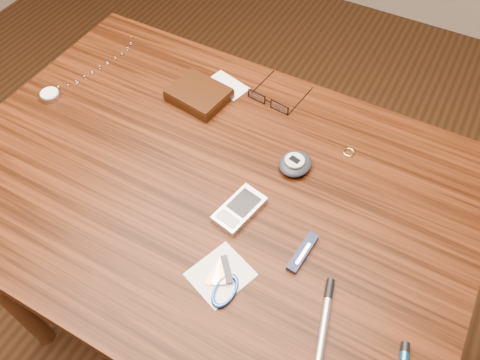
# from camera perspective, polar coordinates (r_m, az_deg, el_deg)

# --- Properties ---
(ground) EXTENTS (3.80, 3.80, 0.00)m
(ground) POSITION_cam_1_polar(r_m,az_deg,el_deg) (1.56, -2.43, -16.92)
(ground) COLOR #472814
(ground) RESTS_ON ground
(desk) EXTENTS (1.00, 0.70, 0.75)m
(desk) POSITION_cam_1_polar(r_m,az_deg,el_deg) (0.97, -3.72, -3.65)
(desk) COLOR #3A1809
(desk) RESTS_ON ground
(wallet_and_card) EXTENTS (0.15, 0.16, 0.03)m
(wallet_and_card) POSITION_cam_1_polar(r_m,az_deg,el_deg) (1.03, -4.95, 10.37)
(wallet_and_card) COLOR black
(wallet_and_card) RESTS_ON desk
(eyeglasses) EXTENTS (0.11, 0.12, 0.02)m
(eyeglasses) POSITION_cam_1_polar(r_m,az_deg,el_deg) (1.02, 3.62, 9.64)
(eyeglasses) COLOR black
(eyeglasses) RESTS_ON desk
(gold_ring) EXTENTS (0.03, 0.03, 0.00)m
(gold_ring) POSITION_cam_1_polar(r_m,az_deg,el_deg) (0.95, 13.13, 3.31)
(gold_ring) COLOR #E7D570
(gold_ring) RESTS_ON desk
(pocket_watch) EXTENTS (0.08, 0.28, 0.01)m
(pocket_watch) POSITION_cam_1_polar(r_m,az_deg,el_deg) (1.12, -21.85, 9.80)
(pocket_watch) COLOR #B6B6BA
(pocket_watch) RESTS_ON desk
(pda_phone) EXTENTS (0.07, 0.11, 0.01)m
(pda_phone) POSITION_cam_1_polar(r_m,az_deg,el_deg) (0.84, -0.06, -3.57)
(pda_phone) COLOR silver
(pda_phone) RESTS_ON desk
(pedometer) EXTENTS (0.07, 0.08, 0.03)m
(pedometer) POSITION_cam_1_polar(r_m,az_deg,el_deg) (0.90, 6.76, 2.02)
(pedometer) COLOR black
(pedometer) RESTS_ON desk
(notepad_keys) EXTENTS (0.11, 0.12, 0.01)m
(notepad_keys) POSITION_cam_1_polar(r_m,az_deg,el_deg) (0.78, -2.10, -12.35)
(notepad_keys) COLOR white
(notepad_keys) RESTS_ON desk
(pocket_knife) EXTENTS (0.02, 0.08, 0.01)m
(pocket_knife) POSITION_cam_1_polar(r_m,az_deg,el_deg) (0.81, 7.64, -8.75)
(pocket_knife) COLOR #131C39
(pocket_knife) RESTS_ON desk
(silver_pen) EXTENTS (0.05, 0.16, 0.01)m
(silver_pen) POSITION_cam_1_polar(r_m,az_deg,el_deg) (0.76, 10.31, -16.27)
(silver_pen) COLOR silver
(silver_pen) RESTS_ON desk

